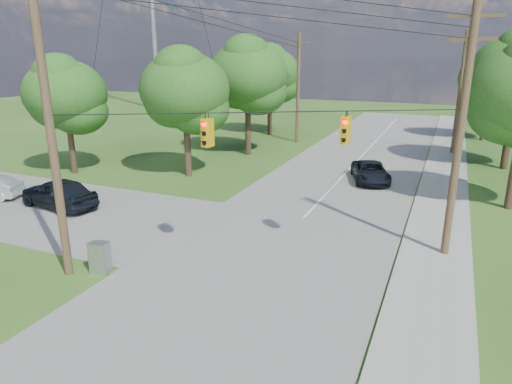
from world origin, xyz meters
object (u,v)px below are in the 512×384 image
at_px(pole_north_e, 460,93).
at_px(pole_north_w, 298,88).
at_px(car_cross_dark, 59,193).
at_px(car_main_north, 370,172).
at_px(pole_sw, 48,114).
at_px(control_cabinet, 100,258).
at_px(pole_ne, 461,128).

bearing_deg(pole_north_e, pole_north_w, 180.00).
distance_m(car_cross_dark, car_main_north, 19.33).
height_order(pole_sw, pole_north_w, pole_sw).
bearing_deg(car_main_north, pole_north_w, 109.47).
bearing_deg(car_main_north, car_cross_dark, -159.16).
distance_m(pole_north_w, control_cabinet, 29.42).
bearing_deg(pole_north_e, pole_ne, -90.00).
bearing_deg(car_main_north, pole_ne, -83.17).
bearing_deg(pole_north_e, car_cross_dark, -129.98).
xyz_separation_m(pole_north_w, control_cabinet, (1.50, -29.03, -4.49)).
height_order(pole_north_w, car_cross_dark, pole_north_w).
xyz_separation_m(pole_sw, car_main_north, (8.56, 18.08, -5.55)).
distance_m(pole_north_e, control_cabinet, 31.89).
distance_m(pole_north_w, car_cross_dark, 24.87).
relative_size(pole_sw, car_main_north, 2.58).
relative_size(pole_ne, pole_north_e, 1.05).
bearing_deg(car_cross_dark, pole_sw, 57.76).
xyz_separation_m(pole_north_e, car_main_north, (-4.94, -11.52, -4.45)).
relative_size(pole_ne, control_cabinet, 8.22).
height_order(pole_ne, car_main_north, pole_ne).
xyz_separation_m(pole_ne, pole_north_e, (-0.00, 22.00, -0.34)).
bearing_deg(pole_north_w, car_main_north, -52.12).
bearing_deg(pole_sw, pole_north_w, 90.77).
bearing_deg(pole_north_e, control_cabinet, -113.13).
distance_m(pole_sw, control_cabinet, 5.72).
relative_size(pole_sw, pole_north_e, 1.20).
bearing_deg(car_cross_dark, pole_ne, 105.16).
relative_size(pole_north_e, control_cabinet, 7.83).
height_order(pole_ne, car_cross_dark, pole_ne).
distance_m(pole_north_w, car_main_north, 15.26).
relative_size(pole_ne, car_main_north, 2.26).
bearing_deg(car_main_north, control_cabinet, -131.48).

